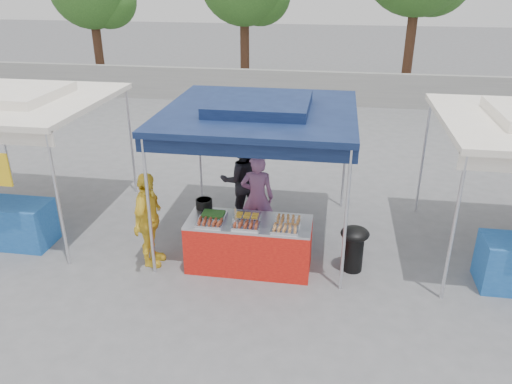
# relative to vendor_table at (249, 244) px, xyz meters

# --- Properties ---
(ground_plane) EXTENTS (80.00, 80.00, 0.00)m
(ground_plane) POSITION_rel_vendor_table_xyz_m (0.00, 0.10, -0.43)
(ground_plane) COLOR slate
(back_wall) EXTENTS (40.00, 0.25, 1.20)m
(back_wall) POSITION_rel_vendor_table_xyz_m (0.00, 11.10, 0.17)
(back_wall) COLOR gray
(back_wall) RESTS_ON ground_plane
(main_canopy) EXTENTS (3.20, 3.20, 2.57)m
(main_canopy) POSITION_rel_vendor_table_xyz_m (0.00, 1.07, 1.94)
(main_canopy) COLOR silver
(main_canopy) RESTS_ON ground_plane
(neighbor_stall_left) EXTENTS (3.20, 3.20, 2.57)m
(neighbor_stall_left) POSITION_rel_vendor_table_xyz_m (-4.50, 0.67, 1.18)
(neighbor_stall_left) COLOR silver
(neighbor_stall_left) RESTS_ON ground_plane
(vendor_table) EXTENTS (2.00, 0.80, 0.85)m
(vendor_table) POSITION_rel_vendor_table_xyz_m (0.00, 0.00, 0.00)
(vendor_table) COLOR red
(vendor_table) RESTS_ON ground_plane
(food_tray_fl) EXTENTS (0.42, 0.30, 0.07)m
(food_tray_fl) POSITION_rel_vendor_table_xyz_m (-0.58, -0.23, 0.46)
(food_tray_fl) COLOR white
(food_tray_fl) RESTS_ON vendor_table
(food_tray_fm) EXTENTS (0.42, 0.30, 0.07)m
(food_tray_fm) POSITION_rel_vendor_table_xyz_m (-0.01, -0.22, 0.46)
(food_tray_fm) COLOR white
(food_tray_fm) RESTS_ON vendor_table
(food_tray_fr) EXTENTS (0.42, 0.30, 0.07)m
(food_tray_fr) POSITION_rel_vendor_table_xyz_m (0.60, -0.24, 0.46)
(food_tray_fr) COLOR white
(food_tray_fr) RESTS_ON vendor_table
(food_tray_bl) EXTENTS (0.42, 0.30, 0.07)m
(food_tray_bl) POSITION_rel_vendor_table_xyz_m (-0.60, 0.06, 0.46)
(food_tray_bl) COLOR white
(food_tray_bl) RESTS_ON vendor_table
(food_tray_bm) EXTENTS (0.42, 0.30, 0.07)m
(food_tray_bm) POSITION_rel_vendor_table_xyz_m (-0.05, 0.10, 0.46)
(food_tray_bm) COLOR white
(food_tray_bm) RESTS_ON vendor_table
(food_tray_br) EXTENTS (0.42, 0.30, 0.07)m
(food_tray_br) POSITION_rel_vendor_table_xyz_m (0.62, 0.06, 0.46)
(food_tray_br) COLOR white
(food_tray_br) RESTS_ON vendor_table
(cooking_pot) EXTENTS (0.28, 0.28, 0.16)m
(cooking_pot) POSITION_rel_vendor_table_xyz_m (-0.83, 0.34, 0.51)
(cooking_pot) COLOR black
(cooking_pot) RESTS_ON vendor_table
(skewer_cup) EXTENTS (0.08, 0.08, 0.11)m
(skewer_cup) POSITION_rel_vendor_table_xyz_m (-0.17, -0.17, 0.48)
(skewer_cup) COLOR silver
(skewer_cup) RESTS_ON vendor_table
(wok_burner) EXTENTS (0.46, 0.46, 0.78)m
(wok_burner) POSITION_rel_vendor_table_xyz_m (1.68, 0.19, 0.04)
(wok_burner) COLOR black
(wok_burner) RESTS_ON ground_plane
(crate_left) EXTENTS (0.51, 0.35, 0.30)m
(crate_left) POSITION_rel_vendor_table_xyz_m (-0.25, 0.78, -0.27)
(crate_left) COLOR #163FB7
(crate_left) RESTS_ON ground_plane
(crate_right) EXTENTS (0.49, 0.34, 0.29)m
(crate_right) POSITION_rel_vendor_table_xyz_m (0.27, 0.56, -0.28)
(crate_right) COLOR #163FB7
(crate_right) RESTS_ON ground_plane
(crate_stacked) EXTENTS (0.47, 0.33, 0.28)m
(crate_stacked) POSITION_rel_vendor_table_xyz_m (0.27, 0.56, 0.01)
(crate_stacked) COLOR #163FB7
(crate_stacked) RESTS_ON crate_right
(vendor_woman) EXTENTS (0.61, 0.42, 1.62)m
(vendor_woman) POSITION_rel_vendor_table_xyz_m (-0.03, 1.00, 0.39)
(vendor_woman) COLOR #9A628F
(vendor_woman) RESTS_ON ground_plane
(helper_man) EXTENTS (1.00, 0.91, 1.69)m
(helper_man) POSITION_rel_vendor_table_xyz_m (-0.44, 1.67, 0.42)
(helper_man) COLOR black
(helper_man) RESTS_ON ground_plane
(customer_person) EXTENTS (0.42, 0.96, 1.62)m
(customer_person) POSITION_rel_vendor_table_xyz_m (-1.63, -0.15, 0.39)
(customer_person) COLOR yellow
(customer_person) RESTS_ON ground_plane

